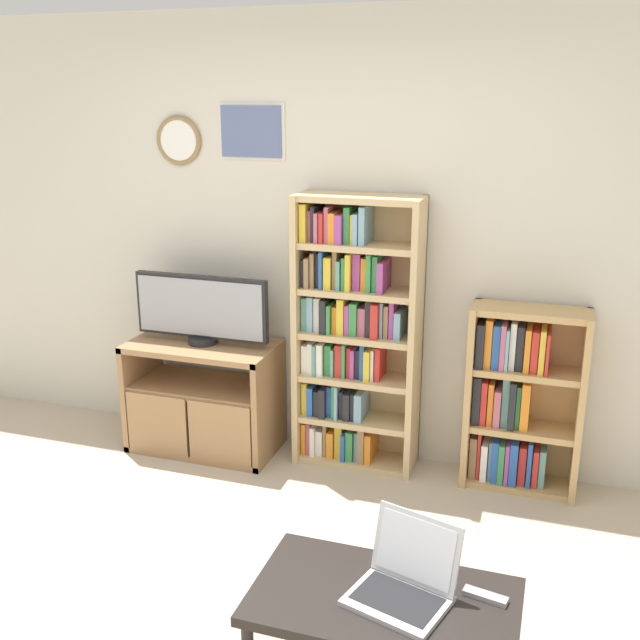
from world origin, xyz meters
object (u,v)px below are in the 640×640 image
(television, at_px, (201,309))
(laptop, at_px, (405,579))
(bookshelf_short, at_px, (516,401))
(remote_near_laptop, at_px, (485,596))
(tv_stand, at_px, (203,397))
(coffee_table, at_px, (384,607))
(bookshelf_tall, at_px, (351,334))

(television, distance_m, laptop, 2.29)
(bookshelf_short, relative_size, remote_near_laptop, 6.33)
(television, bearing_deg, tv_stand, -97.30)
(bookshelf_short, bearing_deg, tv_stand, -175.58)
(bookshelf_short, bearing_deg, coffee_table, -100.76)
(television, relative_size, coffee_table, 0.88)
(bookshelf_tall, height_order, remote_near_laptop, bookshelf_tall)
(tv_stand, bearing_deg, television, 82.70)
(tv_stand, distance_m, bookshelf_tall, 1.02)
(television, bearing_deg, coffee_table, -46.81)
(bookshelf_tall, bearing_deg, remote_near_laptop, -59.24)
(tv_stand, distance_m, laptop, 2.24)
(coffee_table, xyz_separation_m, remote_near_laptop, (0.35, 0.11, 0.05))
(coffee_table, bearing_deg, tv_stand, 133.76)
(bookshelf_short, relative_size, coffee_table, 1.09)
(bookshelf_short, distance_m, remote_near_laptop, 1.64)
(tv_stand, relative_size, television, 1.07)
(tv_stand, xyz_separation_m, bookshelf_short, (1.86, 0.14, 0.16))
(tv_stand, bearing_deg, bookshelf_tall, 8.58)
(laptop, bearing_deg, remote_near_laptop, 30.76)
(laptop, bearing_deg, tv_stand, 151.99)
(laptop, relative_size, remote_near_laptop, 2.47)
(tv_stand, relative_size, bookshelf_short, 0.86)
(television, bearing_deg, bookshelf_tall, 6.84)
(remote_near_laptop, bearing_deg, laptop, -64.84)
(coffee_table, distance_m, laptop, 0.14)
(tv_stand, bearing_deg, bookshelf_short, 4.42)
(remote_near_laptop, bearing_deg, coffee_table, -62.37)
(bookshelf_tall, height_order, coffee_table, bookshelf_tall)
(tv_stand, relative_size, bookshelf_tall, 0.56)
(tv_stand, relative_size, laptop, 2.21)
(bookshelf_short, distance_m, coffee_table, 1.78)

